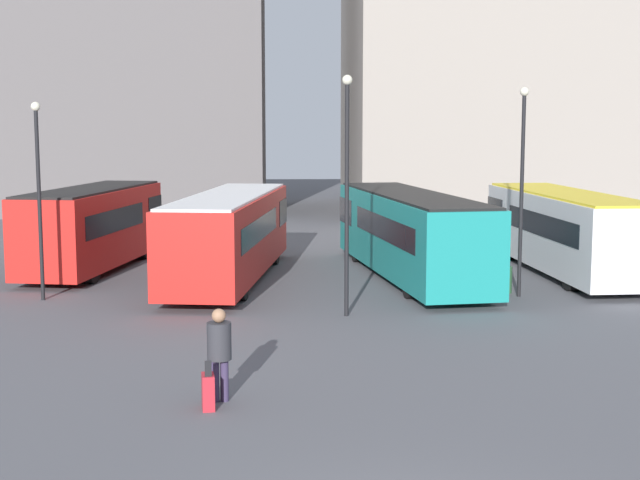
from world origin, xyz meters
The scene contains 10 objects.
bus_0 centered at (-8.66, 22.84, 1.66)m, with size 3.93×9.44×3.06m.
bus_1 centered at (-3.45, 20.43, 1.64)m, with size 4.02×12.02×2.99m.
bus_2 centered at (2.85, 20.71, 1.63)m, with size 4.14×12.60×2.99m.
bus_3 centered at (8.67, 21.39, 1.61)m, with size 3.12×11.42×2.95m.
traveler centered at (-2.87, 6.44, 1.09)m, with size 0.53×0.53×1.84m.
suitcase centered at (-3.05, 5.96, 0.34)m, with size 0.29×0.46×0.98m.
lamp_post_0 centered at (-9.02, 16.92, 3.53)m, with size 0.28×0.28×6.05m.
lamp_post_1 centered at (0.17, 14.20, 3.88)m, with size 0.28×0.28×6.71m.
lamp_post_2 centered at (5.79, 16.83, 3.77)m, with size 0.28×0.28×6.51m.
trash_bin centered at (5.48, 17.53, 0.42)m, with size 0.52×0.52×0.85m.
Camera 1 is at (-1.64, -10.42, 5.31)m, focal length 50.00 mm.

